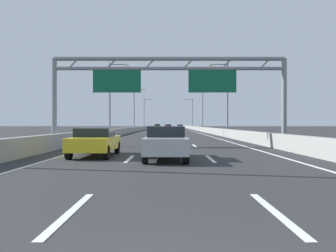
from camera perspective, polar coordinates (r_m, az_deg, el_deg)
ground_plane at (r=102.39m, az=-0.20°, el=-0.52°), size 260.00×260.00×0.00m
lane_dash_left_0 at (r=6.31m, az=-16.50°, el=-13.89°), size 0.16×3.00×0.01m
lane_dash_left_1 at (r=15.05m, az=-6.82°, el=-5.57°), size 0.16×3.00×0.01m
lane_dash_left_2 at (r=23.99m, az=-4.36°, el=-3.36°), size 0.16×3.00×0.01m
lane_dash_left_3 at (r=32.95m, az=-3.24°, el=-2.35°), size 0.16×3.00×0.01m
lane_dash_left_4 at (r=41.94m, az=-2.60°, el=-1.77°), size 0.16×3.00×0.01m
lane_dash_left_5 at (r=50.93m, az=-2.18°, el=-1.40°), size 0.16×3.00×0.01m
lane_dash_left_6 at (r=59.92m, az=-1.89°, el=-1.13°), size 0.16×3.00×0.01m
lane_dash_left_7 at (r=68.91m, az=-1.68°, el=-0.94°), size 0.16×3.00×0.01m
lane_dash_left_8 at (r=77.91m, az=-1.51°, el=-0.79°), size 0.16×3.00×0.01m
lane_dash_left_9 at (r=86.90m, az=-1.38°, el=-0.67°), size 0.16×3.00×0.01m
lane_dash_left_10 at (r=95.90m, az=-1.28°, el=-0.58°), size 0.16×3.00×0.01m
lane_dash_left_11 at (r=104.90m, az=-1.19°, el=-0.50°), size 0.16×3.00×0.01m
lane_dash_left_12 at (r=113.90m, az=-1.11°, el=-0.43°), size 0.16×3.00×0.01m
lane_dash_left_13 at (r=122.90m, az=-1.05°, el=-0.37°), size 0.16×3.00×0.01m
lane_dash_left_14 at (r=131.89m, az=-1.00°, el=-0.32°), size 0.16×3.00×0.01m
lane_dash_left_15 at (r=140.89m, az=-0.95°, el=-0.28°), size 0.16×3.00×0.01m
lane_dash_left_16 at (r=149.89m, az=-0.91°, el=-0.24°), size 0.16×3.00×0.01m
lane_dash_left_17 at (r=158.89m, az=-0.87°, el=-0.21°), size 0.16×3.00×0.01m
lane_dash_right_0 at (r=6.36m, az=17.52°, el=-13.78°), size 0.16×3.00×0.01m
lane_dash_right_1 at (r=15.07m, az=6.97°, el=-5.56°), size 0.16×3.00×0.01m
lane_dash_right_2 at (r=24.00m, az=4.26°, el=-3.36°), size 0.16×3.00×0.01m
lane_dash_right_3 at (r=32.96m, az=3.03°, el=-2.35°), size 0.16×3.00×0.01m
lane_dash_right_4 at (r=41.94m, az=2.33°, el=-1.77°), size 0.16×3.00×0.01m
lane_dash_right_5 at (r=50.93m, az=1.87°, el=-1.40°), size 0.16×3.00×0.01m
lane_dash_right_6 at (r=59.92m, az=1.55°, el=-1.13°), size 0.16×3.00×0.01m
lane_dash_right_7 at (r=68.92m, az=1.32°, el=-0.94°), size 0.16×3.00×0.01m
lane_dash_right_8 at (r=77.91m, az=1.14°, el=-0.79°), size 0.16×3.00×0.01m
lane_dash_right_9 at (r=86.91m, az=0.99°, el=-0.67°), size 0.16×3.00×0.01m
lane_dash_right_10 at (r=95.90m, az=0.88°, el=-0.58°), size 0.16×3.00×0.01m
lane_dash_right_11 at (r=104.90m, az=0.78°, el=-0.50°), size 0.16×3.00×0.01m
lane_dash_right_12 at (r=113.90m, az=0.70°, el=-0.43°), size 0.16×3.00×0.01m
lane_dash_right_13 at (r=122.90m, az=0.63°, el=-0.37°), size 0.16×3.00×0.01m
lane_dash_right_14 at (r=131.90m, az=0.57°, el=-0.32°), size 0.16×3.00×0.01m
lane_dash_right_15 at (r=140.89m, az=0.52°, el=-0.28°), size 0.16×3.00×0.01m
lane_dash_right_16 at (r=149.89m, az=0.47°, el=-0.24°), size 0.16×3.00×0.01m
lane_dash_right_17 at (r=158.89m, az=0.43°, el=-0.21°), size 0.16×3.00×0.01m
edge_line_left at (r=90.53m, az=-3.52°, el=-0.63°), size 0.16×176.00×0.01m
edge_line_right at (r=90.54m, az=3.13°, el=-0.63°), size 0.16×176.00×0.01m
barrier_left at (r=112.59m, az=-3.72°, el=-0.20°), size 0.45×220.00×0.95m
barrier_right at (r=112.60m, az=3.31°, el=-0.20°), size 0.45×220.00×0.95m
sign_gantry at (r=24.06m, az=-0.22°, el=8.16°), size 16.71×0.36×6.36m
streetlamp_left_mid at (r=44.61m, az=-9.82°, el=5.28°), size 2.58×0.28×9.50m
streetlamp_right_mid at (r=44.64m, az=9.53°, el=5.28°), size 2.58×0.28×9.50m
streetlamp_left_far at (r=75.75m, az=-5.85°, el=3.25°), size 2.58×0.28×9.50m
streetlamp_right_far at (r=75.77m, az=5.48°, el=3.25°), size 2.58×0.28×9.50m
streetlamp_left_distant at (r=107.08m, az=-4.21°, el=2.40°), size 2.58×0.28×9.50m
streetlamp_right_distant at (r=107.09m, az=3.80°, el=2.40°), size 2.58×0.28×9.50m
red_car at (r=106.98m, az=-0.32°, el=-0.10°), size 1.87×4.11×1.41m
yellow_car at (r=16.63m, az=-12.50°, el=-2.56°), size 1.86×4.24×1.36m
green_car at (r=108.55m, az=-2.03°, el=-0.07°), size 1.87×4.54×1.50m
white_car at (r=99.28m, az=1.80°, el=-0.12°), size 1.81×4.32×1.42m
orange_car at (r=118.98m, az=-2.03°, el=-0.03°), size 1.80×4.68×1.54m
blue_car at (r=124.61m, az=-0.10°, el=-0.03°), size 1.81×4.22×1.42m
silver_car at (r=14.81m, az=-0.60°, el=-2.78°), size 1.81×4.53×1.45m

